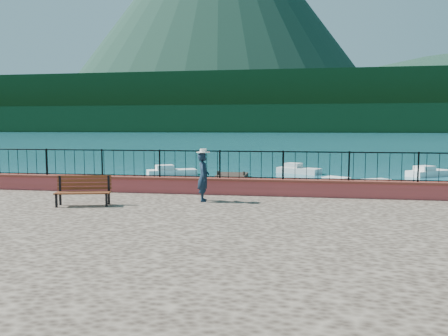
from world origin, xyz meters
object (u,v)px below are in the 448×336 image
(boat_2, at_px, (386,186))
(boat_4, at_px, (299,168))
(park_bench, at_px, (83,197))
(boat_1, at_px, (345,185))
(boat_3, at_px, (172,170))
(person, at_px, (203,177))
(boat_0, at_px, (159,196))
(boat_5, at_px, (429,171))

(boat_2, distance_m, boat_4, 10.57)
(park_bench, distance_m, boat_1, 15.48)
(park_bench, height_order, boat_3, park_bench)
(person, xyz_separation_m, boat_1, (5.66, 11.12, -1.58))
(boat_1, height_order, boat_2, same)
(boat_0, height_order, boat_2, same)
(park_bench, xyz_separation_m, boat_0, (0.09, 7.10, -1.08))
(boat_0, relative_size, boat_5, 1.18)
(boat_4, bearing_deg, boat_2, -36.04)
(park_bench, distance_m, boat_5, 26.82)
(person, bearing_deg, park_bench, 102.13)
(boat_1, xyz_separation_m, boat_3, (-11.79, 6.55, 0.00))
(boat_0, distance_m, boat_3, 12.27)
(person, distance_m, boat_3, 18.77)
(boat_3, bearing_deg, boat_5, -19.71)
(boat_2, bearing_deg, boat_5, 31.46)
(boat_2, bearing_deg, boat_3, 123.78)
(boat_0, bearing_deg, boat_3, 87.30)
(boat_2, height_order, boat_5, same)
(boat_1, xyz_separation_m, boat_4, (-2.45, 9.41, 0.00))
(boat_2, bearing_deg, boat_0, 174.81)
(park_bench, xyz_separation_m, boat_5, (16.03, 21.48, -1.08))
(boat_1, relative_size, boat_4, 1.14)
(boat_4, bearing_deg, boat_5, 25.76)
(park_bench, height_order, boat_1, park_bench)
(park_bench, relative_size, boat_4, 0.51)
(boat_2, bearing_deg, person, -155.87)
(park_bench, distance_m, boat_3, 19.27)
(boat_1, bearing_deg, boat_3, -174.97)
(boat_5, bearing_deg, boat_1, -162.89)
(boat_0, xyz_separation_m, boat_1, (8.98, 5.39, 0.00))
(boat_1, relative_size, boat_5, 1.07)
(boat_4, bearing_deg, boat_3, -134.60)
(boat_1, height_order, boat_5, same)
(boat_5, bearing_deg, boat_0, -173.10)
(boat_1, bearing_deg, boat_5, 86.35)
(boat_0, xyz_separation_m, boat_3, (-2.80, 11.94, 0.00))
(person, xyz_separation_m, boat_3, (-6.13, 17.67, -1.58))
(person, bearing_deg, boat_2, -45.16)
(park_bench, relative_size, boat_2, 0.43)
(person, bearing_deg, boat_0, 20.27)
(boat_0, bearing_deg, park_bench, -106.65)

